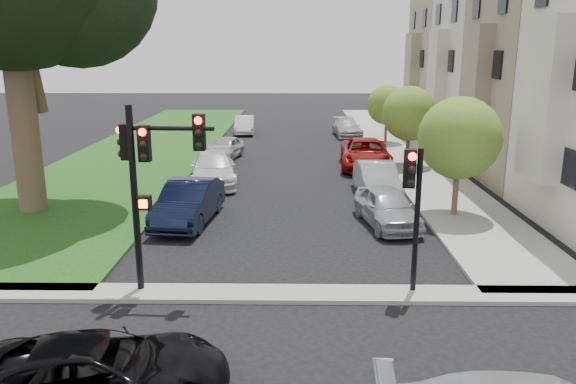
{
  "coord_description": "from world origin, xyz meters",
  "views": [
    {
      "loc": [
        0.22,
        -11.3,
        6.17
      ],
      "look_at": [
        0.0,
        5.0,
        2.0
      ],
      "focal_mm": 35.0,
      "sensor_mm": 36.0,
      "label": 1
    }
  ],
  "objects_px": {
    "car_parked_2": "(366,154)",
    "car_parked_7": "(225,148)",
    "car_parked_6": "(213,169)",
    "car_parked_4": "(347,128)",
    "car_parked_5": "(189,202)",
    "traffic_signal_main": "(148,166)",
    "small_tree_a": "(459,138)",
    "car_cross_near": "(99,373)",
    "small_tree_c": "(387,105)",
    "car_parked_9": "(245,125)",
    "car_parked_0": "(387,207)",
    "car_parked_1": "(377,180)",
    "small_tree_b": "(410,114)",
    "traffic_signal_secondary": "(413,194)"
  },
  "relations": [
    {
      "from": "car_parked_0",
      "to": "car_parked_7",
      "type": "bearing_deg",
      "value": 111.07
    },
    {
      "from": "traffic_signal_secondary",
      "to": "car_parked_9",
      "type": "relative_size",
      "value": 0.97
    },
    {
      "from": "car_parked_1",
      "to": "car_parked_7",
      "type": "distance_m",
      "value": 11.2
    },
    {
      "from": "car_parked_5",
      "to": "car_parked_9",
      "type": "xyz_separation_m",
      "value": [
        0.05,
        22.19,
        -0.11
      ]
    },
    {
      "from": "small_tree_a",
      "to": "car_parked_1",
      "type": "xyz_separation_m",
      "value": [
        -2.49,
        3.07,
        -2.29
      ]
    },
    {
      "from": "small_tree_c",
      "to": "car_parked_2",
      "type": "xyz_separation_m",
      "value": [
        -2.26,
        -7.76,
        -1.82
      ]
    },
    {
      "from": "small_tree_b",
      "to": "car_parked_1",
      "type": "xyz_separation_m",
      "value": [
        -2.49,
        -6.17,
        -2.14
      ]
    },
    {
      "from": "car_parked_2",
      "to": "traffic_signal_main",
      "type": "bearing_deg",
      "value": -111.47
    },
    {
      "from": "traffic_signal_main",
      "to": "car_parked_9",
      "type": "height_order",
      "value": "traffic_signal_main"
    },
    {
      "from": "car_parked_5",
      "to": "car_parked_9",
      "type": "distance_m",
      "value": 22.19
    },
    {
      "from": "car_parked_0",
      "to": "car_parked_1",
      "type": "relative_size",
      "value": 0.92
    },
    {
      "from": "car_parked_1",
      "to": "car_parked_9",
      "type": "distance_m",
      "value": 19.72
    },
    {
      "from": "car_parked_2",
      "to": "small_tree_a",
      "type": "bearing_deg",
      "value": -72.41
    },
    {
      "from": "car_parked_4",
      "to": "car_parked_6",
      "type": "xyz_separation_m",
      "value": [
        -7.6,
        -14.86,
        0.1
      ]
    },
    {
      "from": "car_parked_6",
      "to": "car_parked_7",
      "type": "distance_m",
      "value": 6.1
    },
    {
      "from": "car_parked_4",
      "to": "car_parked_9",
      "type": "xyz_separation_m",
      "value": [
        -7.56,
        1.26,
        0.02
      ]
    },
    {
      "from": "car_parked_7",
      "to": "car_cross_near",
      "type": "bearing_deg",
      "value": -78.39
    },
    {
      "from": "traffic_signal_main",
      "to": "traffic_signal_secondary",
      "type": "relative_size",
      "value": 1.27
    },
    {
      "from": "small_tree_a",
      "to": "traffic_signal_main",
      "type": "bearing_deg",
      "value": -144.61
    },
    {
      "from": "traffic_signal_secondary",
      "to": "car_parked_2",
      "type": "distance_m",
      "value": 15.99
    },
    {
      "from": "car_parked_0",
      "to": "car_parked_1",
      "type": "bearing_deg",
      "value": 77.61
    },
    {
      "from": "traffic_signal_secondary",
      "to": "car_parked_1",
      "type": "distance_m",
      "value": 10.14
    },
    {
      "from": "car_parked_5",
      "to": "car_parked_1",
      "type": "bearing_deg",
      "value": 33.73
    },
    {
      "from": "small_tree_a",
      "to": "car_parked_9",
      "type": "bearing_deg",
      "value": 114.62
    },
    {
      "from": "car_parked_2",
      "to": "car_parked_7",
      "type": "relative_size",
      "value": 1.46
    },
    {
      "from": "car_parked_7",
      "to": "car_parked_0",
      "type": "bearing_deg",
      "value": -49.3
    },
    {
      "from": "car_parked_7",
      "to": "small_tree_a",
      "type": "bearing_deg",
      "value": -38.44
    },
    {
      "from": "small_tree_a",
      "to": "car_parked_2",
      "type": "height_order",
      "value": "small_tree_a"
    },
    {
      "from": "car_parked_0",
      "to": "car_parked_4",
      "type": "bearing_deg",
      "value": 79.26
    },
    {
      "from": "car_parked_2",
      "to": "car_parked_4",
      "type": "relative_size",
      "value": 1.26
    },
    {
      "from": "traffic_signal_secondary",
      "to": "car_cross_near",
      "type": "relative_size",
      "value": 0.83
    },
    {
      "from": "car_parked_1",
      "to": "car_parked_5",
      "type": "relative_size",
      "value": 0.94
    },
    {
      "from": "car_parked_0",
      "to": "car_parked_2",
      "type": "xyz_separation_m",
      "value": [
        0.43,
        10.04,
        0.08
      ]
    },
    {
      "from": "traffic_signal_main",
      "to": "car_parked_7",
      "type": "height_order",
      "value": "traffic_signal_main"
    },
    {
      "from": "small_tree_a",
      "to": "traffic_signal_secondary",
      "type": "relative_size",
      "value": 1.18
    },
    {
      "from": "small_tree_a",
      "to": "car_parked_1",
      "type": "bearing_deg",
      "value": 129.07
    },
    {
      "from": "traffic_signal_secondary",
      "to": "car_parked_4",
      "type": "bearing_deg",
      "value": 88.27
    },
    {
      "from": "small_tree_b",
      "to": "car_parked_9",
      "type": "xyz_separation_m",
      "value": [
        -9.8,
        12.14,
        -2.21
      ]
    },
    {
      "from": "small_tree_a",
      "to": "car_parked_7",
      "type": "height_order",
      "value": "small_tree_a"
    },
    {
      "from": "small_tree_a",
      "to": "car_parked_6",
      "type": "relative_size",
      "value": 0.9
    },
    {
      "from": "small_tree_c",
      "to": "car_parked_5",
      "type": "xyz_separation_m",
      "value": [
        -9.85,
        -17.56,
        -1.82
      ]
    },
    {
      "from": "small_tree_a",
      "to": "car_parked_7",
      "type": "xyz_separation_m",
      "value": [
        -10.03,
        11.35,
        -2.37
      ]
    },
    {
      "from": "small_tree_b",
      "to": "car_parked_6",
      "type": "bearing_deg",
      "value": -157.99
    },
    {
      "from": "small_tree_c",
      "to": "car_parked_6",
      "type": "xyz_separation_m",
      "value": [
        -9.84,
        -11.49,
        -1.86
      ]
    },
    {
      "from": "small_tree_c",
      "to": "car_parked_9",
      "type": "bearing_deg",
      "value": 154.71
    },
    {
      "from": "car_parked_2",
      "to": "car_parked_7",
      "type": "distance_m",
      "value": 8.12
    },
    {
      "from": "car_parked_4",
      "to": "car_parked_5",
      "type": "bearing_deg",
      "value": -113.73
    },
    {
      "from": "traffic_signal_main",
      "to": "car_parked_4",
      "type": "bearing_deg",
      "value": 74.7
    },
    {
      "from": "traffic_signal_main",
      "to": "car_parked_6",
      "type": "relative_size",
      "value": 0.97
    },
    {
      "from": "car_parked_2",
      "to": "traffic_signal_secondary",
      "type": "bearing_deg",
      "value": -89.41
    }
  ]
}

